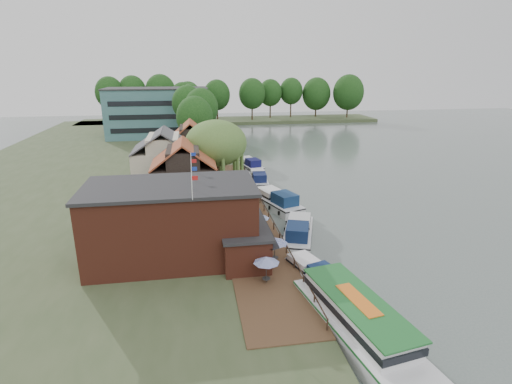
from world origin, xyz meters
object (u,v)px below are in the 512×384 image
umbrella_1 (275,249)px  cruiser_0 (313,271)px  willow (216,157)px  swan (372,313)px  cruiser_4 (250,163)px  umbrella_5 (247,207)px  tour_boat (362,324)px  umbrella_0 (266,270)px  cruiser_1 (298,229)px  pub (194,221)px  cruiser_2 (276,199)px  umbrella_3 (260,224)px  cottage_b (164,158)px  umbrella_6 (249,201)px  hotel_block (158,112)px  umbrella_2 (260,242)px  cottage_c (191,146)px  umbrella_4 (247,217)px  cottage_a (184,174)px  cruiser_3 (258,177)px

umbrella_1 → cruiser_0: umbrella_1 is taller
willow → swan: size_ratio=23.69×
cruiser_4 → swan: 47.13m
umbrella_5 → tour_boat: (4.72, -22.83, -0.72)m
umbrella_0 → tour_boat: (5.31, -7.30, -0.72)m
willow → cruiser_4: 18.78m
cruiser_1 → tour_boat: (-0.22, -17.54, 0.31)m
pub → cruiser_2: 18.86m
umbrella_3 → cottage_b: bearing=117.4°
cottage_b → umbrella_6: bearing=-51.0°
hotel_block → cruiser_4: bearing=-61.5°
hotel_block → umbrella_2: bearing=-78.8°
hotel_block → cruiser_0: size_ratio=2.86×
tour_boat → umbrella_3: bearing=93.7°
cruiser_2 → swan: size_ratio=24.34×
cruiser_2 → cruiser_4: size_ratio=1.12×
umbrella_2 → tour_boat: 13.73m
cottage_c → cruiser_2: (11.11, -19.13, -3.94)m
umbrella_4 → umbrella_5: bearing=81.8°
willow → cruiser_1: 18.32m
willow → umbrella_5: 11.59m
cruiser_0 → tour_boat: tour_boat is taller
hotel_block → umbrella_3: (14.91, -67.03, -4.86)m
hotel_block → cottage_a: bearing=-82.9°
umbrella_1 → tour_boat: umbrella_1 is taller
umbrella_4 → umbrella_5: same height
cruiser_4 → tour_boat: 49.97m
cottage_b → umbrella_1: (11.23, -27.42, -2.96)m
cruiser_1 → umbrella_1: bearing=-103.0°
cruiser_2 → umbrella_3: bearing=-130.6°
umbrella_3 → umbrella_4: (-1.03, 2.21, 0.00)m
umbrella_2 → cruiser_3: bearing=80.6°
umbrella_4 → umbrella_5: size_ratio=0.99×
cruiser_4 → pub: bearing=-119.1°
pub → hotel_block: (-8.00, 71.00, 2.50)m
cottage_c → swan: bearing=-73.4°
cruiser_3 → swan: size_ratio=21.35×
umbrella_4 → umbrella_2: bearing=-87.8°
cottage_a → hotel_block: bearing=97.1°
cruiser_3 → tour_boat: 40.10m
umbrella_6 → hotel_block: bearing=104.1°
willow → umbrella_0: (2.26, -26.06, -3.93)m
cottage_c → umbrella_4: size_ratio=3.58×
cruiser_2 → cruiser_4: (-0.47, 21.74, -0.17)m
umbrella_4 → cruiser_3: umbrella_4 is taller
pub → cruiser_0: 11.84m
cottage_a → cruiser_3: cottage_a is taller
umbrella_2 → swan: umbrella_2 is taller
swan → pub: bearing=141.7°
cottage_b → cruiser_3: bearing=6.8°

